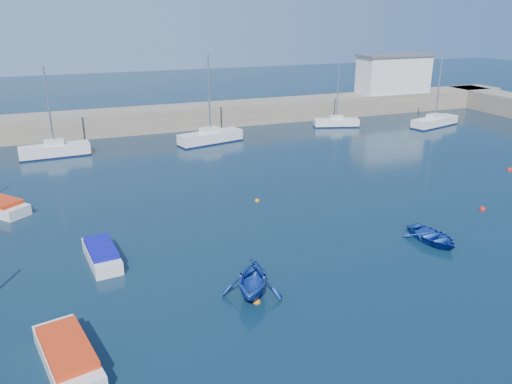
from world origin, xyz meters
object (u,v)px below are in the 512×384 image
object	(u,v)px
sailboat_7	(336,122)
dinghy_left	(252,279)
sailboat_8	(435,121)
dinghy_center	(433,237)
harbor_office	(394,75)
sailboat_6	(210,137)
motorboat_1	(102,254)
motorboat_0	(68,356)
sailboat_5	(55,150)

from	to	relation	value
sailboat_7	dinghy_left	bearing A→B (deg)	161.03
sailboat_8	dinghy_center	size ratio (longest dim) A/B	2.54
harbor_office	sailboat_6	size ratio (longest dim) A/B	1.06
sailboat_6	motorboat_1	world-z (taller)	sailboat_6
sailboat_6	dinghy_left	xyz separation A→B (m)	(-6.78, -30.59, 0.27)
sailboat_7	motorboat_0	world-z (taller)	sailboat_7
harbor_office	sailboat_8	distance (m)	11.67
motorboat_0	sailboat_6	bearing A→B (deg)	52.47
sailboat_7	motorboat_1	bearing A→B (deg)	147.78
motorboat_0	motorboat_1	size ratio (longest dim) A/B	1.18
sailboat_7	dinghy_left	size ratio (longest dim) A/B	2.06
dinghy_left	sailboat_8	bearing A→B (deg)	65.74
dinghy_center	sailboat_7	bearing A→B (deg)	65.52
sailboat_5	dinghy_left	bearing A→B (deg)	-167.20
motorboat_1	sailboat_6	bearing A→B (deg)	54.42
sailboat_5	sailboat_6	bearing A→B (deg)	-94.66
harbor_office	sailboat_7	bearing A→B (deg)	-152.97
sailboat_7	dinghy_left	xyz separation A→B (m)	(-23.65, -32.85, 0.39)
harbor_office	motorboat_1	xyz separation A→B (m)	(-43.05, -32.87, -4.61)
sailboat_8	sailboat_6	bearing A→B (deg)	70.07
sailboat_6	motorboat_1	size ratio (longest dim) A/B	2.15
motorboat_1	dinghy_center	world-z (taller)	motorboat_1
sailboat_7	dinghy_center	bearing A→B (deg)	177.25
sailboat_5	dinghy_center	size ratio (longest dim) A/B	2.41
sailboat_5	dinghy_center	distance (m)	36.36
sailboat_7	sailboat_8	size ratio (longest dim) A/B	0.80
dinghy_center	motorboat_0	bearing A→B (deg)	-174.29
sailboat_8	dinghy_left	bearing A→B (deg)	113.17
motorboat_1	dinghy_left	bearing A→B (deg)	-50.01
sailboat_8	motorboat_0	world-z (taller)	sailboat_8
motorboat_1	dinghy_center	bearing A→B (deg)	-20.14
sailboat_6	sailboat_8	bearing A→B (deg)	-108.03
harbor_office	sailboat_8	xyz separation A→B (m)	(-1.10, -10.71, -4.50)
sailboat_5	sailboat_6	size ratio (longest dim) A/B	0.93
motorboat_1	dinghy_left	size ratio (longest dim) A/B	1.23
harbor_office	sailboat_7	world-z (taller)	harbor_office
harbor_office	dinghy_center	xyz separation A→B (m)	(-23.71, -37.62, -4.73)
dinghy_center	motorboat_1	bearing A→B (deg)	161.26
motorboat_0	dinghy_left	world-z (taller)	dinghy_left
sailboat_7	motorboat_0	bearing A→B (deg)	154.09
harbor_office	sailboat_6	world-z (taller)	sailboat_6
sailboat_7	sailboat_6	bearing A→B (deg)	114.39
sailboat_5	sailboat_8	size ratio (longest dim) A/B	0.95
harbor_office	dinghy_left	world-z (taller)	harbor_office
motorboat_0	dinghy_left	distance (m)	9.14
sailboat_6	dinghy_center	xyz separation A→B (m)	(5.82, -28.91, -0.30)
harbor_office	sailboat_5	size ratio (longest dim) A/B	1.15
motorboat_1	dinghy_left	xyz separation A→B (m)	(6.74, -6.44, 0.45)
sailboat_5	dinghy_center	bearing A→B (deg)	-146.99
sailboat_6	motorboat_1	distance (m)	27.69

